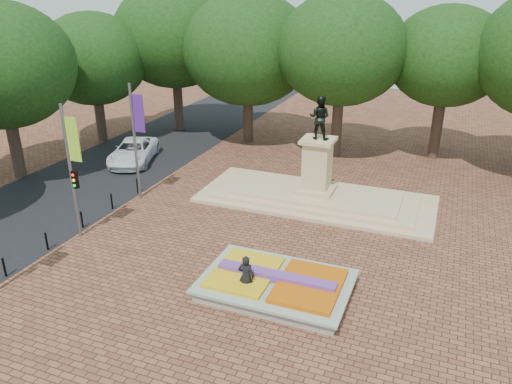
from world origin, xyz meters
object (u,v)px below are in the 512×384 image
at_px(flower_bed, 277,284).
at_px(van, 133,152).
at_px(monument, 316,187).
at_px(pedestrian, 246,276).

bearing_deg(flower_bed, van, 142.24).
relative_size(flower_bed, van, 1.08).
xyz_separation_m(monument, pedestrian, (-0.07, -10.76, 0.07)).
distance_m(van, pedestrian, 19.02).
xyz_separation_m(flower_bed, pedestrian, (-1.09, -0.76, 0.58)).
bearing_deg(pedestrian, van, -49.34).
bearing_deg(flower_bed, monument, 95.87).
height_order(monument, pedestrian, monument).
height_order(flower_bed, pedestrian, pedestrian).
height_order(monument, van, monument).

